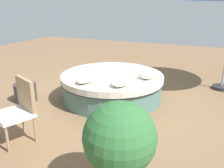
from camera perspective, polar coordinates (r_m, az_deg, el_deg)
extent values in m
plane|color=brown|center=(5.43, 0.00, -3.39)|extent=(16.00, 16.00, 0.00)
cylinder|color=#4C726B|center=(5.35, 0.00, -1.25)|extent=(2.17, 2.17, 0.43)
cylinder|color=black|center=(5.28, 0.00, 0.95)|extent=(2.25, 2.25, 0.02)
cylinder|color=beige|center=(5.26, 0.00, 1.64)|extent=(2.24, 2.24, 0.13)
ellipsoid|color=beige|center=(4.71, -6.35, 1.22)|extent=(0.50, 0.29, 0.14)
ellipsoid|color=silver|center=(4.52, 2.11, 0.62)|extent=(0.51, 0.32, 0.15)
ellipsoid|color=silver|center=(4.99, 8.54, 2.42)|extent=(0.46, 0.31, 0.19)
cylinder|color=#997A56|center=(3.79, -23.71, -12.02)|extent=(0.04, 0.04, 0.42)
cylinder|color=#997A56|center=(3.91, -17.88, -10.27)|extent=(0.04, 0.04, 0.42)
cylinder|color=#997A56|center=(4.28, -20.45, -7.97)|extent=(0.04, 0.04, 0.42)
cube|color=white|center=(3.92, -22.40, -6.79)|extent=(0.67, 0.68, 0.06)
cube|color=#997A56|center=(3.89, -19.90, -2.22)|extent=(0.26, 0.50, 0.50)
cylinder|color=#262628|center=(6.59, 24.67, -0.74)|extent=(0.44, 0.44, 0.08)
sphere|color=#2D6633|center=(2.55, 1.83, -12.66)|extent=(0.79, 0.79, 0.79)
cylinder|color=#333338|center=(5.53, -19.94, -1.90)|extent=(0.47, 0.47, 0.41)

